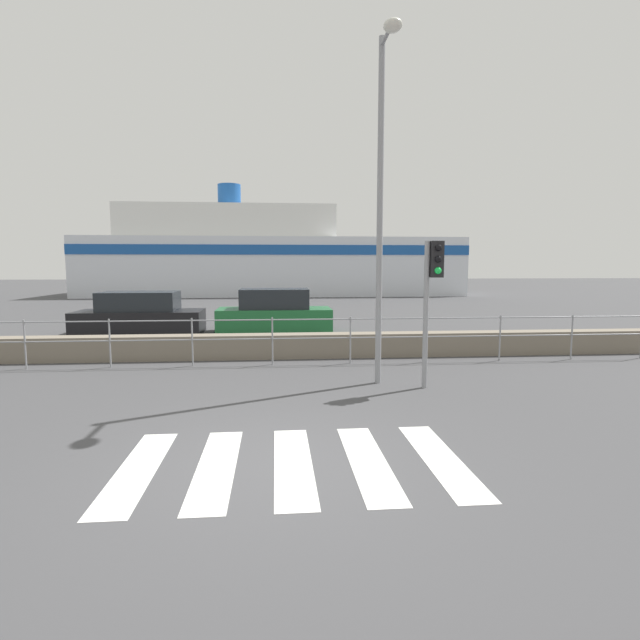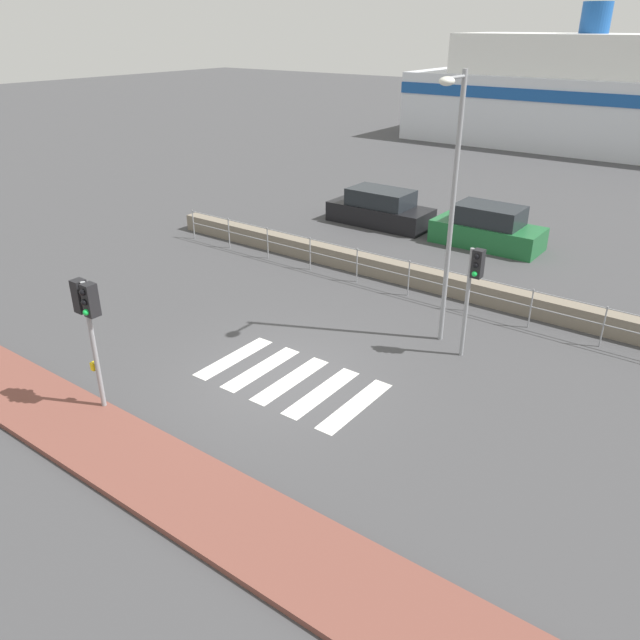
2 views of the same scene
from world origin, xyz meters
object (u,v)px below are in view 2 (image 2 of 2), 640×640
object	(u,v)px
traffic_light_near	(88,312)
ferry_boat	(627,103)
streetlamp	(451,187)
parked_car_black	(380,210)
traffic_light_far	(473,279)
parked_car_green	(488,229)

from	to	relation	value
traffic_light_near	ferry_boat	xyz separation A→B (m)	(1.47, 38.38, 0.61)
streetlamp	parked_car_black	world-z (taller)	streetlamp
traffic_light_far	parked_car_green	distance (m)	9.01
streetlamp	parked_car_black	xyz separation A→B (m)	(-6.70, 8.09, -3.43)
traffic_light_far	ferry_boat	xyz separation A→B (m)	(-3.73, 31.57, 0.87)
traffic_light_near	parked_car_green	distance (m)	15.44
traffic_light_far	ferry_boat	bearing A→B (deg)	96.74
traffic_light_far	parked_car_green	xyz separation A→B (m)	(-2.99, 8.38, -1.41)
traffic_light_near	parked_car_green	bearing A→B (deg)	81.74
traffic_light_far	parked_car_black	xyz separation A→B (m)	(-7.62, 8.38, -1.44)
traffic_light_near	traffic_light_far	world-z (taller)	traffic_light_near
traffic_light_near	traffic_light_far	size ratio (longest dim) A/B	1.06
traffic_light_far	parked_car_black	bearing A→B (deg)	132.26
parked_car_green	traffic_light_far	bearing A→B (deg)	-70.34
ferry_boat	parked_car_black	size ratio (longest dim) A/B	6.85
traffic_light_near	streetlamp	world-z (taller)	streetlamp
traffic_light_near	parked_car_black	xyz separation A→B (m)	(-2.42, 15.19, -1.70)
parked_car_black	parked_car_green	distance (m)	4.62
streetlamp	parked_car_green	bearing A→B (deg)	104.42
parked_car_black	streetlamp	bearing A→B (deg)	-50.34
traffic_light_far	parked_car_black	world-z (taller)	traffic_light_far
traffic_light_near	traffic_light_far	xyz separation A→B (m)	(5.20, 6.80, -0.26)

